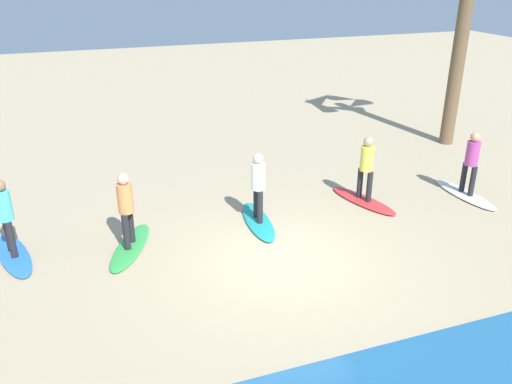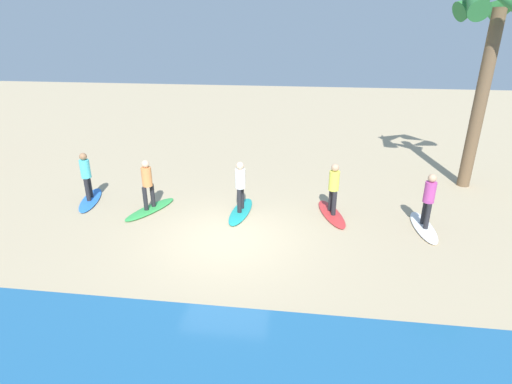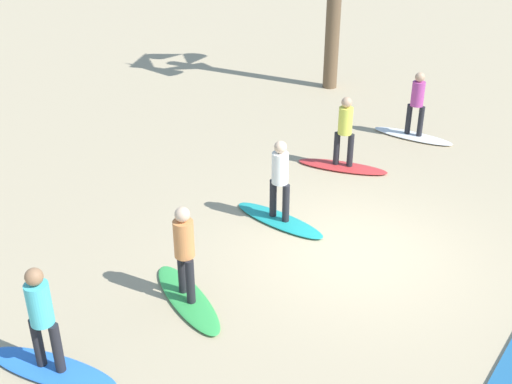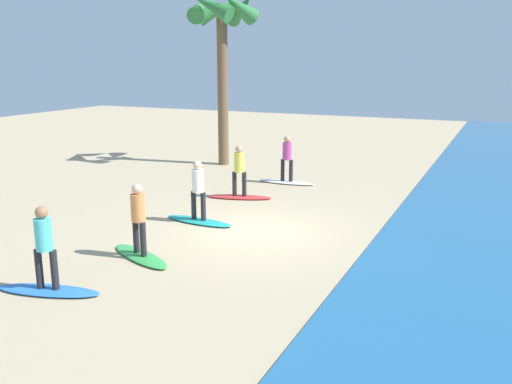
% 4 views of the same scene
% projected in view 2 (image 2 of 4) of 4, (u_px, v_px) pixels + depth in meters
% --- Properties ---
extents(ground_plane, '(60.00, 60.00, 0.00)m').
position_uv_depth(ground_plane, '(227.00, 239.00, 11.56)').
color(ground_plane, tan).
extents(surfboard_white, '(0.64, 2.12, 0.09)m').
position_uv_depth(surfboard_white, '(423.00, 227.00, 12.13)').
color(surfboard_white, white).
rests_on(surfboard_white, ground).
extents(surfer_white, '(0.32, 0.46, 1.64)m').
position_uv_depth(surfer_white, '(429.00, 197.00, 11.75)').
color(surfer_white, '#232328').
rests_on(surfer_white, surfboard_white).
extents(surfboard_red, '(1.12, 2.17, 0.09)m').
position_uv_depth(surfboard_red, '(331.00, 214.00, 12.97)').
color(surfboard_red, red).
rests_on(surfboard_red, ground).
extents(surfer_red, '(0.32, 0.45, 1.64)m').
position_uv_depth(surfer_red, '(334.00, 185.00, 12.59)').
color(surfer_red, '#232328').
rests_on(surfer_red, surfboard_red).
extents(surfboard_teal, '(0.75, 2.14, 0.09)m').
position_uv_depth(surfboard_teal, '(241.00, 211.00, 13.14)').
color(surfboard_teal, teal).
rests_on(surfboard_teal, ground).
extents(surfer_teal, '(0.32, 0.46, 1.64)m').
position_uv_depth(surfer_teal, '(240.00, 183.00, 12.76)').
color(surfer_teal, '#232328').
rests_on(surfer_teal, surfboard_teal).
extents(surfboard_green, '(1.39, 2.14, 0.09)m').
position_uv_depth(surfboard_green, '(150.00, 209.00, 13.29)').
color(surfboard_green, green).
rests_on(surfboard_green, ground).
extents(surfer_green, '(0.32, 0.43, 1.64)m').
position_uv_depth(surfer_green, '(147.00, 181.00, 12.91)').
color(surfer_green, '#232328').
rests_on(surfer_green, surfboard_green).
extents(surfboard_blue, '(1.06, 2.17, 0.09)m').
position_uv_depth(surfboard_blue, '(91.00, 200.00, 13.99)').
color(surfboard_blue, blue).
rests_on(surfboard_blue, ground).
extents(surfer_blue, '(0.32, 0.45, 1.64)m').
position_uv_depth(surfer_blue, '(86.00, 173.00, 13.60)').
color(surfer_blue, '#232328').
rests_on(surfer_blue, surfboard_blue).
extents(palm_tree, '(2.88, 3.03, 7.10)m').
position_uv_depth(palm_tree, '(497.00, 22.00, 13.16)').
color(palm_tree, brown).
rests_on(palm_tree, ground).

